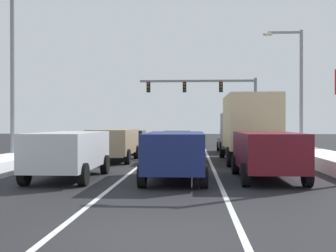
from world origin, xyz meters
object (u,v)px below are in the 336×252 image
object	(u,v)px
suv_silver_left_lane_nearest	(69,151)
sedan_charcoal_right_lane_third	(233,141)
sedan_green_left_lane_third	(132,142)
traffic_light_gantry	(214,94)
sedan_red_center_lane_third	(177,142)
sedan_white_center_lane_second	(181,147)
suv_tan_left_lane_second	(114,142)
box_truck_right_lane_second	(248,125)
suv_maroon_right_lane_nearest	(267,151)
street_lamp_right_mid	(296,80)
street_lamp_left_mid	(20,60)
suv_navy_center_lane_nearest	(175,151)

from	to	relation	value
suv_silver_left_lane_nearest	sedan_charcoal_right_lane_third	bearing A→B (deg)	63.61
sedan_green_left_lane_third	traffic_light_gantry	xyz separation A→B (m)	(6.06, 11.95, 3.97)
sedan_green_left_lane_third	sedan_red_center_lane_third	bearing A→B (deg)	-19.39
sedan_white_center_lane_second	suv_tan_left_lane_second	size ratio (longest dim) A/B	0.92
box_truck_right_lane_second	sedan_green_left_lane_third	distance (m)	9.66
sedan_white_center_lane_second	traffic_light_gantry	world-z (taller)	traffic_light_gantry
suv_maroon_right_lane_nearest	street_lamp_right_mid	distance (m)	14.96
sedan_white_center_lane_second	sedan_charcoal_right_lane_third	bearing A→B (deg)	66.42
street_lamp_left_mid	sedan_red_center_lane_third	bearing A→B (deg)	47.10
suv_navy_center_lane_nearest	suv_tan_left_lane_second	size ratio (longest dim) A/B	1.00
suv_tan_left_lane_second	street_lamp_right_mid	world-z (taller)	street_lamp_right_mid
sedan_charcoal_right_lane_third	traffic_light_gantry	bearing A→B (deg)	93.66
sedan_green_left_lane_third	traffic_light_gantry	world-z (taller)	traffic_light_gantry
sedan_red_center_lane_third	street_lamp_left_mid	distance (m)	11.38
suv_navy_center_lane_nearest	street_lamp_left_mid	bearing A→B (deg)	145.82
suv_navy_center_lane_nearest	sedan_green_left_lane_third	bearing A→B (deg)	104.00
traffic_light_gantry	sedan_red_center_lane_third	bearing A→B (deg)	-102.82
suv_maroon_right_lane_nearest	street_lamp_left_mid	size ratio (longest dim) A/B	0.59
box_truck_right_lane_second	sedan_charcoal_right_lane_third	xyz separation A→B (m)	(-0.11, 7.23, -1.14)
street_lamp_left_mid	traffic_light_gantry	bearing A→B (deg)	63.95
sedan_green_left_lane_third	traffic_light_gantry	distance (m)	13.97
suv_navy_center_lane_nearest	suv_silver_left_lane_nearest	size ratio (longest dim) A/B	1.00
street_lamp_right_mid	suv_maroon_right_lane_nearest	bearing A→B (deg)	-106.75
box_truck_right_lane_second	sedan_red_center_lane_third	bearing A→B (deg)	124.30
sedan_white_center_lane_second	sedan_green_left_lane_third	size ratio (longest dim) A/B	1.00
suv_maroon_right_lane_nearest	box_truck_right_lane_second	bearing A→B (deg)	88.48
sedan_red_center_lane_third	street_lamp_left_mid	size ratio (longest dim) A/B	0.54
box_truck_right_lane_second	suv_silver_left_lane_nearest	bearing A→B (deg)	-135.49
street_lamp_left_mid	suv_tan_left_lane_second	bearing A→B (deg)	30.80
suv_silver_left_lane_nearest	sedan_green_left_lane_third	world-z (taller)	suv_silver_left_lane_nearest
box_truck_right_lane_second	suv_tan_left_lane_second	xyz separation A→B (m)	(-6.93, 0.26, -0.88)
suv_maroon_right_lane_nearest	suv_silver_left_lane_nearest	size ratio (longest dim) A/B	1.00
traffic_light_gantry	box_truck_right_lane_second	bearing A→B (deg)	-87.42
suv_navy_center_lane_nearest	suv_silver_left_lane_nearest	bearing A→B (deg)	176.86
suv_tan_left_lane_second	street_lamp_right_mid	size ratio (longest dim) A/B	0.60
sedan_red_center_lane_third	street_lamp_right_mid	distance (m)	8.91
suv_navy_center_lane_nearest	sedan_white_center_lane_second	size ratio (longest dim) A/B	1.09
sedan_white_center_lane_second	suv_maroon_right_lane_nearest	bearing A→B (deg)	-64.12
box_truck_right_lane_second	sedan_white_center_lane_second	xyz separation A→B (m)	(-3.39, -0.29, -1.14)
street_lamp_right_mid	suv_silver_left_lane_nearest	bearing A→B (deg)	-128.59
box_truck_right_lane_second	traffic_light_gantry	world-z (taller)	traffic_light_gantry
sedan_red_center_lane_third	sedan_green_left_lane_third	size ratio (longest dim) A/B	1.00
sedan_red_center_lane_third	suv_tan_left_lane_second	xyz separation A→B (m)	(-3.13, -5.31, 0.25)
box_truck_right_lane_second	suv_tan_left_lane_second	size ratio (longest dim) A/B	1.47
sedan_charcoal_right_lane_third	street_lamp_right_mid	size ratio (longest dim) A/B	0.55
traffic_light_gantry	suv_maroon_right_lane_nearest	bearing A→B (deg)	-88.53
box_truck_right_lane_second	sedan_red_center_lane_third	xyz separation A→B (m)	(-3.80, 5.58, -1.14)
suv_maroon_right_lane_nearest	sedan_green_left_lane_third	bearing A→B (deg)	116.31
sedan_green_left_lane_third	street_lamp_left_mid	xyz separation A→B (m)	(-4.10, -8.82, 4.23)
suv_tan_left_lane_second	street_lamp_left_mid	world-z (taller)	street_lamp_left_mid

